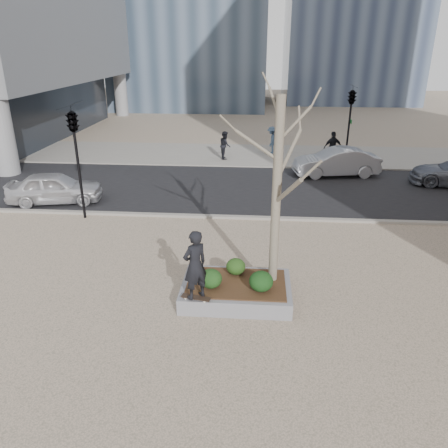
# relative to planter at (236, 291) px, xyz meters

# --- Properties ---
(ground) EXTENTS (120.00, 120.00, 0.00)m
(ground) POSITION_rel_planter_xyz_m (-1.00, 0.00, -0.23)
(ground) COLOR tan
(ground) RESTS_ON ground
(street) EXTENTS (60.00, 8.00, 0.02)m
(street) POSITION_rel_planter_xyz_m (-1.00, 10.00, -0.21)
(street) COLOR black
(street) RESTS_ON ground
(far_sidewalk) EXTENTS (60.00, 6.00, 0.02)m
(far_sidewalk) POSITION_rel_planter_xyz_m (-1.00, 17.00, -0.21)
(far_sidewalk) COLOR gray
(far_sidewalk) RESTS_ON ground
(planter) EXTENTS (3.00, 2.00, 0.45)m
(planter) POSITION_rel_planter_xyz_m (0.00, 0.00, 0.00)
(planter) COLOR gray
(planter) RESTS_ON ground
(planter_mulch) EXTENTS (2.70, 1.70, 0.04)m
(planter_mulch) POSITION_rel_planter_xyz_m (0.00, 0.00, 0.25)
(planter_mulch) COLOR #382314
(planter_mulch) RESTS_ON planter
(sycamore_tree) EXTENTS (2.80, 2.80, 6.60)m
(sycamore_tree) POSITION_rel_planter_xyz_m (1.00, 0.30, 3.56)
(sycamore_tree) COLOR gray
(sycamore_tree) RESTS_ON planter_mulch
(shrub_left) EXTENTS (0.61, 0.61, 0.52)m
(shrub_left) POSITION_rel_planter_xyz_m (-0.67, -0.29, 0.52)
(shrub_left) COLOR #143F18
(shrub_left) RESTS_ON planter_mulch
(shrub_middle) EXTENTS (0.55, 0.55, 0.47)m
(shrub_middle) POSITION_rel_planter_xyz_m (-0.04, 0.50, 0.50)
(shrub_middle) COLOR #1C4014
(shrub_middle) RESTS_ON planter_mulch
(shrub_right) EXTENTS (0.64, 0.64, 0.55)m
(shrub_right) POSITION_rel_planter_xyz_m (0.68, -0.35, 0.54)
(shrub_right) COLOR #103412
(shrub_right) RESTS_ON planter_mulch
(skateboard) EXTENTS (0.80, 0.36, 0.08)m
(skateboard) POSITION_rel_planter_xyz_m (-1.00, -0.88, 0.26)
(skateboard) COLOR black
(skateboard) RESTS_ON planter
(skateboarder) EXTENTS (0.81, 0.78, 1.87)m
(skateboarder) POSITION_rel_planter_xyz_m (-1.00, -0.88, 1.23)
(skateboarder) COLOR black
(skateboarder) RESTS_ON skateboard
(police_car) EXTENTS (4.28, 2.42, 1.37)m
(police_car) POSITION_rel_planter_xyz_m (-8.42, 7.23, 0.48)
(police_car) COLOR silver
(police_car) RESTS_ON street
(car_silver) EXTENTS (4.65, 2.25, 1.47)m
(car_silver) POSITION_rel_planter_xyz_m (4.64, 12.58, 0.53)
(car_silver) COLOR #AEB0B7
(car_silver) RESTS_ON street
(pedestrian_a) EXTENTS (0.77, 0.92, 1.68)m
(pedestrian_a) POSITION_rel_planter_xyz_m (-1.54, 15.82, 0.64)
(pedestrian_a) COLOR black
(pedestrian_a) RESTS_ON far_sidewalk
(pedestrian_b) EXTENTS (0.75, 1.17, 1.71)m
(pedestrian_b) POSITION_rel_planter_xyz_m (1.32, 17.45, 0.65)
(pedestrian_b) COLOR #3E5570
(pedestrian_b) RESTS_ON far_sidewalk
(pedestrian_c) EXTENTS (1.18, 0.71, 1.88)m
(pedestrian_c) POSITION_rel_planter_xyz_m (4.82, 15.17, 0.74)
(pedestrian_c) COLOR black
(pedestrian_c) RESTS_ON far_sidewalk
(traffic_light_near) EXTENTS (0.60, 2.48, 4.50)m
(traffic_light_near) POSITION_rel_planter_xyz_m (-6.50, 5.60, 2.02)
(traffic_light_near) COLOR black
(traffic_light_near) RESTS_ON ground
(traffic_light_far) EXTENTS (0.60, 2.48, 4.50)m
(traffic_light_far) POSITION_rel_planter_xyz_m (5.50, 14.60, 2.02)
(traffic_light_far) COLOR black
(traffic_light_far) RESTS_ON ground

